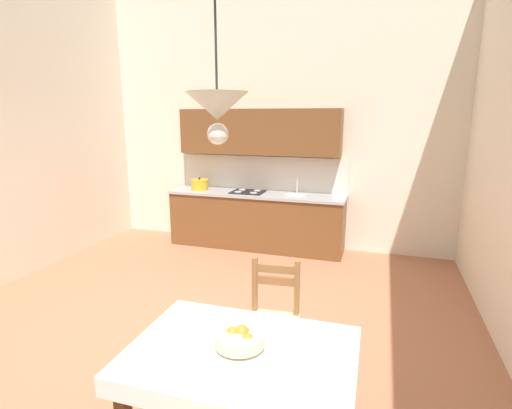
{
  "coord_description": "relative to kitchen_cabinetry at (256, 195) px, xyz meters",
  "views": [
    {
      "loc": [
        1.68,
        -2.86,
        2.08
      ],
      "look_at": [
        0.35,
        1.26,
        1.11
      ],
      "focal_mm": 27.53,
      "sensor_mm": 36.0,
      "label": 1
    }
  ],
  "objects": [
    {
      "name": "fruit_bowl",
      "position": [
        1.16,
        -3.91,
        -0.04
      ],
      "size": [
        0.3,
        0.3,
        0.12
      ],
      "color": "beige",
      "rests_on": "dining_table"
    },
    {
      "name": "dining_chair_kitchen_side",
      "position": [
        1.11,
        -3.03,
        -0.41
      ],
      "size": [
        0.46,
        0.46,
        0.93
      ],
      "color": "#D1BC89",
      "rests_on": "ground_plane"
    },
    {
      "name": "wall_back",
      "position": [
        0.2,
        0.33,
        1.22
      ],
      "size": [
        6.19,
        0.12,
        4.15
      ],
      "primitive_type": "cube",
      "color": "silver",
      "rests_on": "ground_plane"
    },
    {
      "name": "dining_table",
      "position": [
        1.17,
        -3.93,
        -0.24
      ],
      "size": [
        1.34,
        0.95,
        0.75
      ],
      "color": "brown",
      "rests_on": "ground_plane"
    },
    {
      "name": "ground_plane",
      "position": [
        0.2,
        -2.99,
        -0.91
      ],
      "size": [
        6.19,
        7.13,
        0.1
      ],
      "primitive_type": "cube",
      "color": "#AD6B4C"
    },
    {
      "name": "pendant_lamp",
      "position": [
        1.07,
        -3.97,
        1.27
      ],
      "size": [
        0.32,
        0.32,
        0.8
      ],
      "color": "black"
    },
    {
      "name": "kitchen_cabinetry",
      "position": [
        0.0,
        0.0,
        0.0
      ],
      "size": [
        2.82,
        0.63,
        2.2
      ],
      "color": "brown",
      "rests_on": "ground_plane"
    }
  ]
}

